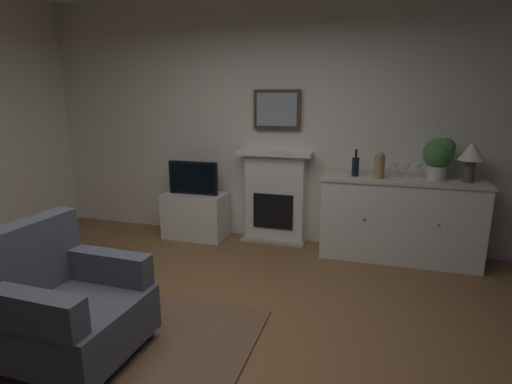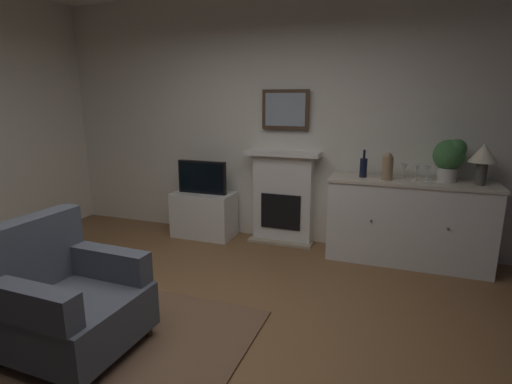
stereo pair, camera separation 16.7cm
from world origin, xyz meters
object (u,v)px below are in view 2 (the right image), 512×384
Objects in this scene: fireplace_unit at (283,197)px; wine_bottle at (363,167)px; tv_set at (202,177)px; vase_decorative at (388,166)px; tv_cabinet at (204,214)px; potted_plant_small at (450,156)px; sideboard_cabinet at (408,222)px; wine_glass_left at (404,168)px; table_lamp at (483,156)px; framed_picture at (285,110)px; wine_glass_right at (428,169)px; armchair at (66,299)px; wine_glass_center at (416,169)px.

wine_bottle reaches higher than fireplace_unit.
vase_decorative is at bearing -1.12° from tv_set.
potted_plant_small is at bearing 0.64° from tv_cabinet.
wine_glass_left reaches higher than sideboard_cabinet.
tv_set is at bearing -179.84° from table_lamp.
tv_set is at bearing 178.88° from vase_decorative.
vase_decorative is (1.16, -0.23, 0.48)m from fireplace_unit.
framed_picture is 1.90× the size of wine_bottle.
fireplace_unit is at bearing 173.68° from wine_glass_left.
wine_glass_right is (0.22, -0.00, 0.00)m from wine_glass_left.
framed_picture is 1.37× the size of table_lamp.
potted_plant_small is (0.33, 0.05, 0.70)m from sideboard_cabinet.
sideboard_cabinet is at bearing -7.20° from fireplace_unit.
fireplace_unit is 0.67× the size of sideboard_cabinet.
tv_set is (-2.30, -0.04, -0.25)m from wine_glass_left.
tv_cabinet is 0.82× the size of armchair.
framed_picture is 1.11m from wine_bottle.
sideboard_cabinet is 5.64× the size of wine_bottle.
potted_plant_small reaches higher than table_lamp.
wine_glass_center is 1.00× the size of wine_glass_right.
wine_glass_left and wine_glass_right have the same top height.
wine_glass_center is (0.51, -0.03, 0.01)m from wine_bottle.
sideboard_cabinet is 2.18× the size of tv_cabinet.
wine_bottle reaches higher than wine_glass_right.
fireplace_unit is at bearing 168.94° from vase_decorative.
framed_picture reaches higher than wine_glass_left.
wine_glass_right reaches higher than sideboard_cabinet.
armchair is (-1.69, -2.40, -0.61)m from wine_bottle.
tv_set is at bearing -179.03° from wine_glass_left.
sideboard_cabinet is 0.63m from vase_decorative.
framed_picture reaches higher than tv_cabinet.
tv_set is (-2.14, 0.04, -0.27)m from vase_decorative.
table_lamp is 0.93× the size of potted_plant_small.
framed_picture is 2.07m from table_lamp.
wine_glass_left reaches higher than tv_cabinet.
potted_plant_small reaches higher than tv_cabinet.
armchair is at bearing -106.57° from fireplace_unit.
wine_glass_right is 0.22× the size of tv_cabinet.
potted_plant_small is (2.71, 0.05, 0.38)m from tv_set.
wine_glass_left is 2.31m from tv_set.
potted_plant_small reaches higher than vase_decorative.
wine_glass_center is (0.03, -0.02, 0.56)m from sideboard_cabinet.
fireplace_unit is 1.52m from wine_glass_center.
wine_glass_center is at bearing -0.92° from tv_cabinet.
table_lamp is 0.65× the size of tv_set.
wine_glass_left is at bearing 49.27° from armchair.
wine_glass_center is 0.34m from potted_plant_small.
potted_plant_small is at bearing 9.47° from vase_decorative.
tv_set is (-2.38, -0.01, 0.31)m from sideboard_cabinet.
vase_decorative is (-0.24, -0.05, 0.58)m from sideboard_cabinet.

